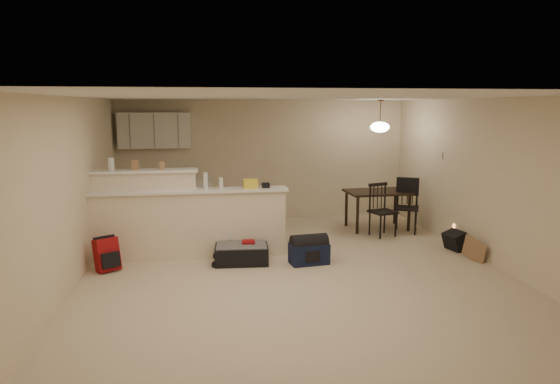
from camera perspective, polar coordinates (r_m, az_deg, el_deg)
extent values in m
plane|color=beige|center=(7.40, 1.63, -8.95)|extent=(7.00, 7.00, 0.00)
plane|color=white|center=(7.00, 1.73, 10.81)|extent=(7.00, 7.00, 0.00)
cube|color=beige|center=(10.52, -1.83, 3.66)|extent=(6.00, 0.02, 2.50)
cube|color=beige|center=(3.79, 11.52, -7.71)|extent=(6.00, 0.02, 2.50)
cube|color=beige|center=(7.18, -22.57, 0.02)|extent=(0.02, 7.00, 2.50)
cube|color=beige|center=(8.19, 22.79, 1.13)|extent=(0.02, 7.00, 2.50)
cube|color=beige|center=(8.00, -10.20, -3.73)|extent=(3.00, 0.28, 1.05)
cube|color=white|center=(7.90, -10.32, 0.12)|extent=(3.08, 0.38, 0.04)
cube|color=beige|center=(8.23, -15.08, -2.47)|extent=(1.60, 0.24, 1.35)
cube|color=white|center=(8.12, -15.30, 2.33)|extent=(1.68, 0.34, 0.04)
cube|color=white|center=(10.25, -14.10, 6.86)|extent=(1.40, 0.34, 0.70)
cube|color=white|center=(10.28, -12.72, -1.23)|extent=(1.80, 0.60, 0.90)
cube|color=beige|center=(9.50, 17.93, 4.04)|extent=(0.02, 0.12, 0.12)
cylinder|color=silver|center=(8.17, -18.75, 3.06)|extent=(0.10, 0.10, 0.20)
cube|color=#99734F|center=(8.12, -16.26, 3.00)|extent=(0.10, 0.07, 0.16)
cube|color=#99734F|center=(8.08, -13.32, 2.96)|extent=(0.08, 0.06, 0.12)
cylinder|color=silver|center=(7.87, -8.50, 1.24)|extent=(0.07, 0.07, 0.26)
cylinder|color=silver|center=(7.88, -6.74, 1.00)|extent=(0.06, 0.06, 0.18)
cube|color=#99734F|center=(7.91, -3.38, 0.94)|extent=(0.22, 0.18, 0.14)
cube|color=#99734F|center=(7.94, -1.65, 0.77)|extent=(0.12, 0.10, 0.08)
cube|color=black|center=(9.86, 11.10, 0.01)|extent=(1.23, 0.85, 0.04)
cylinder|color=black|center=(9.45, 8.85, -2.66)|extent=(0.06, 0.06, 0.71)
cylinder|color=black|center=(9.86, 14.53, -2.35)|extent=(0.06, 0.06, 0.71)
cylinder|color=black|center=(10.04, 7.60, -1.89)|extent=(0.06, 0.06, 0.71)
cylinder|color=black|center=(10.42, 13.01, -1.63)|extent=(0.06, 0.06, 0.71)
cylinder|color=brown|center=(9.72, 11.40, 8.87)|extent=(0.02, 0.02, 0.50)
cylinder|color=brown|center=(9.72, 11.45, 10.23)|extent=(0.12, 0.12, 0.03)
ellipsoid|color=white|center=(9.73, 11.35, 7.29)|extent=(0.36, 0.36, 0.20)
cube|color=black|center=(7.72, -4.41, -7.11)|extent=(0.84, 0.58, 0.27)
cube|color=maroon|center=(7.74, -19.18, -6.78)|extent=(0.38, 0.34, 0.48)
cube|color=#111A37|center=(7.67, 3.34, -7.04)|extent=(0.61, 0.38, 0.31)
cube|color=black|center=(8.85, 19.42, -5.31)|extent=(0.31, 0.39, 0.31)
cube|color=#99734F|center=(8.36, 21.30, -6.19)|extent=(0.12, 0.44, 0.34)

